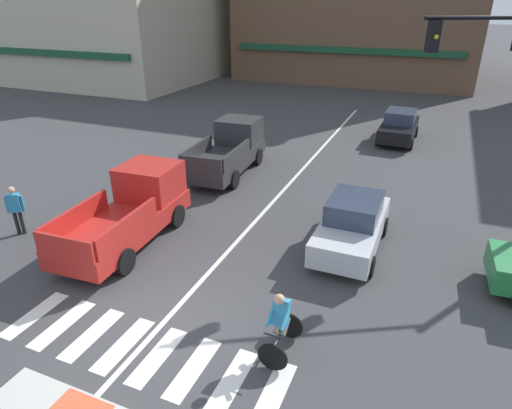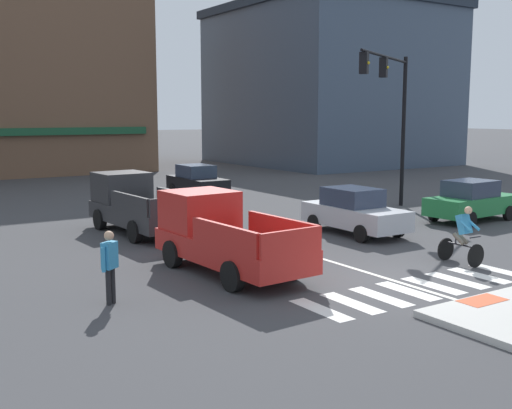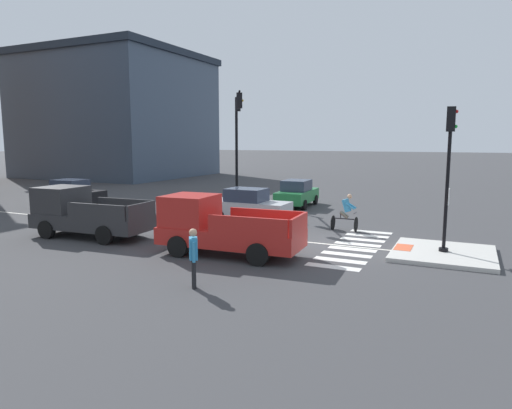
{
  "view_description": "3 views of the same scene",
  "coord_description": "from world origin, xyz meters",
  "px_view_note": "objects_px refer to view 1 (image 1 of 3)",
  "views": [
    {
      "loc": [
        5.18,
        -6.51,
        7.03
      ],
      "look_at": [
        0.52,
        4.62,
        1.31
      ],
      "focal_mm": 30.62,
      "sensor_mm": 36.0,
      "label": 1
    },
    {
      "loc": [
        -11.38,
        -10.96,
        4.21
      ],
      "look_at": [
        -1.45,
        4.44,
        1.56
      ],
      "focal_mm": 43.57,
      "sensor_mm": 36.0,
      "label": 2
    },
    {
      "loc": [
        -17.09,
        -4.59,
        4.05
      ],
      "look_at": [
        0.0,
        3.45,
        1.38
      ],
      "focal_mm": 32.04,
      "sensor_mm": 36.0,
      "label": 3
    }
  ],
  "objects_px": {
    "pedestrian_at_curb_left": "(15,207)",
    "pickup_truck_red_westbound_near": "(133,209)",
    "cyclist": "(281,323)",
    "car_black_eastbound_distant": "(399,126)",
    "pickup_truck_charcoal_westbound_far": "(230,149)",
    "car_silver_eastbound_mid": "(352,224)"
  },
  "relations": [
    {
      "from": "pickup_truck_charcoal_westbound_far",
      "to": "pickup_truck_red_westbound_near",
      "type": "height_order",
      "value": "same"
    },
    {
      "from": "car_silver_eastbound_mid",
      "to": "pickup_truck_red_westbound_near",
      "type": "bearing_deg",
      "value": -162.91
    },
    {
      "from": "car_silver_eastbound_mid",
      "to": "car_black_eastbound_distant",
      "type": "xyz_separation_m",
      "value": [
        0.05,
        12.18,
        0.0
      ]
    },
    {
      "from": "car_silver_eastbound_mid",
      "to": "pickup_truck_red_westbound_near",
      "type": "height_order",
      "value": "pickup_truck_red_westbound_near"
    },
    {
      "from": "pickup_truck_charcoal_westbound_far",
      "to": "pickup_truck_red_westbound_near",
      "type": "distance_m",
      "value": 6.69
    },
    {
      "from": "car_black_eastbound_distant",
      "to": "pickup_truck_charcoal_westbound_far",
      "type": "bearing_deg",
      "value": -130.51
    },
    {
      "from": "car_silver_eastbound_mid",
      "to": "pedestrian_at_curb_left",
      "type": "xyz_separation_m",
      "value": [
        -10.17,
        -3.31,
        0.17
      ]
    },
    {
      "from": "pedestrian_at_curb_left",
      "to": "pickup_truck_red_westbound_near",
      "type": "bearing_deg",
      "value": 19.76
    },
    {
      "from": "pickup_truck_charcoal_westbound_far",
      "to": "pedestrian_at_curb_left",
      "type": "xyz_separation_m",
      "value": [
        -3.8,
        -7.98,
        0.0
      ]
    },
    {
      "from": "cyclist",
      "to": "pedestrian_at_curb_left",
      "type": "height_order",
      "value": "cyclist"
    },
    {
      "from": "pedestrian_at_curb_left",
      "to": "car_silver_eastbound_mid",
      "type": "bearing_deg",
      "value": 18.04
    },
    {
      "from": "cyclist",
      "to": "pickup_truck_charcoal_westbound_far",
      "type": "bearing_deg",
      "value": 121.08
    },
    {
      "from": "car_black_eastbound_distant",
      "to": "pickup_truck_charcoal_westbound_far",
      "type": "xyz_separation_m",
      "value": [
        -6.42,
        -7.51,
        0.17
      ]
    },
    {
      "from": "cyclist",
      "to": "pickup_truck_red_westbound_near",
      "type": "bearing_deg",
      "value": 153.15
    },
    {
      "from": "cyclist",
      "to": "pedestrian_at_curb_left",
      "type": "relative_size",
      "value": 1.01
    },
    {
      "from": "car_silver_eastbound_mid",
      "to": "car_black_eastbound_distant",
      "type": "height_order",
      "value": "same"
    },
    {
      "from": "car_black_eastbound_distant",
      "to": "car_silver_eastbound_mid",
      "type": "bearing_deg",
      "value": -90.24
    },
    {
      "from": "cyclist",
      "to": "car_black_eastbound_distant",
      "type": "bearing_deg",
      "value": 88.24
    },
    {
      "from": "car_black_eastbound_distant",
      "to": "pedestrian_at_curb_left",
      "type": "bearing_deg",
      "value": -123.41
    },
    {
      "from": "car_black_eastbound_distant",
      "to": "pedestrian_at_curb_left",
      "type": "relative_size",
      "value": 2.47
    },
    {
      "from": "pickup_truck_charcoal_westbound_far",
      "to": "pedestrian_at_curb_left",
      "type": "bearing_deg",
      "value": -115.47
    },
    {
      "from": "pickup_truck_red_westbound_near",
      "to": "cyclist",
      "type": "xyz_separation_m",
      "value": [
        6.09,
        -3.09,
        -0.11
      ]
    }
  ]
}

